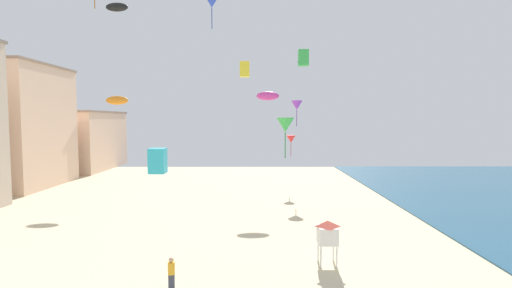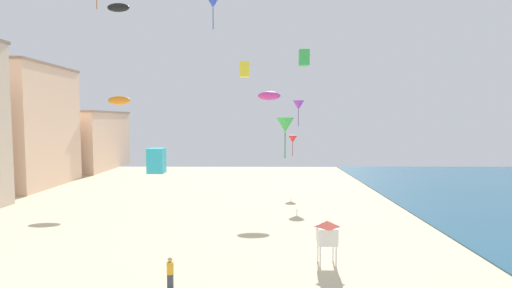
{
  "view_description": "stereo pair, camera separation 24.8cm",
  "coord_description": "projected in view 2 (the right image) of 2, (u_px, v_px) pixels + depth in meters",
  "views": [
    {
      "loc": [
        6.29,
        -4.47,
        8.39
      ],
      "look_at": [
        6.28,
        20.84,
        6.68
      ],
      "focal_mm": 26.01,
      "sensor_mm": 36.0,
      "label": 1
    },
    {
      "loc": [
        6.54,
        -4.47,
        8.39
      ],
      "look_at": [
        6.28,
        20.84,
        6.68
      ],
      "focal_mm": 26.01,
      "sensor_mm": 36.0,
      "label": 2
    }
  ],
  "objects": [
    {
      "name": "kite_red_delta",
      "position": [
        293.0,
        139.0,
        44.07
      ],
      "size": [
        1.11,
        1.11,
        2.53
      ],
      "color": "red"
    },
    {
      "name": "kite_yellow_box",
      "position": [
        245.0,
        69.0,
        23.15
      ],
      "size": [
        0.6,
        0.6,
        0.94
      ],
      "color": "yellow"
    },
    {
      "name": "kite_flyer",
      "position": [
        170.0,
        271.0,
        18.16
      ],
      "size": [
        0.34,
        0.34,
        1.64
      ],
      "rotation": [
        0.0,
        0.0,
        5.56
      ],
      "color": "#383D4C",
      "rests_on": "ground"
    },
    {
      "name": "kite_green_delta",
      "position": [
        285.0,
        125.0,
        23.22
      ],
      "size": [
        1.13,
        1.13,
        2.56
      ],
      "color": "green"
    },
    {
      "name": "kite_cyan_box",
      "position": [
        156.0,
        161.0,
        17.52
      ],
      "size": [
        0.75,
        0.75,
        1.18
      ],
      "color": "#2DB7CC"
    },
    {
      "name": "boardwalk_hotel_far",
      "position": [
        71.0,
        140.0,
        62.4
      ],
      "size": [
        14.71,
        15.81,
        9.69
      ],
      "color": "beige",
      "rests_on": "ground"
    },
    {
      "name": "boardwalk_hotel_mid",
      "position": [
        3.0,
        126.0,
        45.91
      ],
      "size": [
        13.46,
        12.68,
        15.05
      ],
      "color": "beige",
      "rests_on": "ground"
    },
    {
      "name": "lifeguard_stand",
      "position": [
        327.0,
        233.0,
        21.31
      ],
      "size": [
        1.1,
        1.1,
        2.55
      ],
      "rotation": [
        0.0,
        0.0,
        -0.03
      ],
      "color": "white",
      "rests_on": "ground"
    },
    {
      "name": "kite_magenta_parafoil",
      "position": [
        269.0,
        96.0,
        39.0
      ],
      "size": [
        2.39,
        0.66,
        0.93
      ],
      "color": "#DB3D9E"
    },
    {
      "name": "kite_green_box",
      "position": [
        304.0,
        58.0,
        29.76
      ],
      "size": [
        0.8,
        0.8,
        1.26
      ],
      "color": "green"
    },
    {
      "name": "kite_orange_parafoil",
      "position": [
        119.0,
        100.0,
        41.2
      ],
      "size": [
        2.48,
        0.69,
        0.97
      ],
      "color": "orange"
    },
    {
      "name": "kite_black_parafoil",
      "position": [
        118.0,
        8.0,
        31.65
      ],
      "size": [
        1.91,
        0.53,
        0.74
      ],
      "color": "black"
    },
    {
      "name": "kite_purple_delta",
      "position": [
        298.0,
        105.0,
        42.98
      ],
      "size": [
        1.31,
        1.31,
        2.98
      ],
      "color": "purple"
    },
    {
      "name": "kite_blue_delta",
      "position": [
        213.0,
        2.0,
        34.34
      ],
      "size": [
        1.34,
        1.34,
        3.05
      ],
      "color": "blue"
    }
  ]
}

